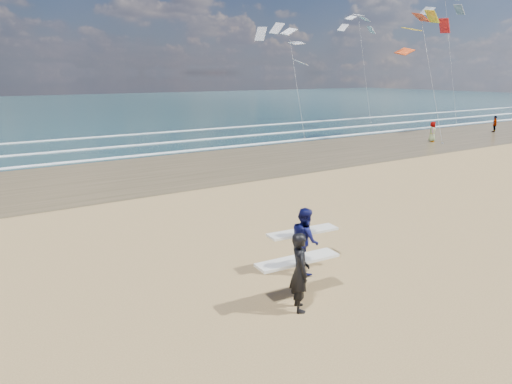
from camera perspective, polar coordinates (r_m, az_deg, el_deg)
wet_sand_strip at (r=37.15m, az=12.29°, el=5.65°), size 220.00×12.00×0.01m
ocean at (r=84.26m, az=-14.86°, el=10.38°), size 220.00×100.00×0.02m
foam_breakers at (r=44.78m, az=3.13°, el=7.51°), size 220.00×11.70×0.05m
surfer_near at (r=11.18m, az=5.48°, el=-9.74°), size 2.23×1.11×1.98m
surfer_far at (r=13.27m, az=6.12°, el=-5.92°), size 2.24×1.29×1.92m
beachgoer_0 at (r=41.21m, az=21.19°, el=7.05°), size 0.98×0.93×1.69m
beachgoer_1 at (r=50.44m, az=27.68°, el=7.53°), size 1.00×0.59×1.59m
kite_0 at (r=42.13m, az=20.74°, el=15.05°), size 6.49×4.81×11.42m
kite_1 at (r=42.98m, az=4.82°, el=15.04°), size 6.14×4.78×10.49m
kite_2 at (r=58.82m, az=22.97°, el=17.00°), size 6.89×4.86×15.84m
kite_5 at (r=57.09m, az=13.27°, el=15.84°), size 5.45×4.70×13.30m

